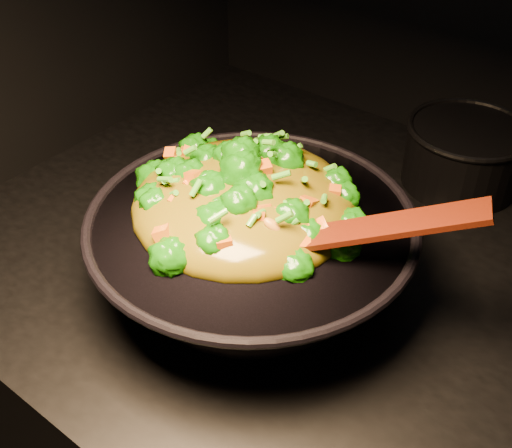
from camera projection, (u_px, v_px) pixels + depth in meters
The scene contains 5 objects.
stovetop at pixel (323, 436), 1.26m from camera, with size 1.20×0.90×0.90m, color black.
wok at pixel (252, 253), 0.91m from camera, with size 0.44×0.44×0.12m, color black, non-canonical shape.
stir_fry at pixel (244, 175), 0.86m from camera, with size 0.31×0.31×0.11m, color #155E06, non-canonical shape.
spatula at pixel (362, 230), 0.77m from camera, with size 0.30×0.04×0.01m, color #3B1304.
back_pot at pixel (464, 155), 1.12m from camera, with size 0.20×0.20×0.12m, color black.
Camera 1 is at (0.35, -0.65, 1.56)m, focal length 45.00 mm.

